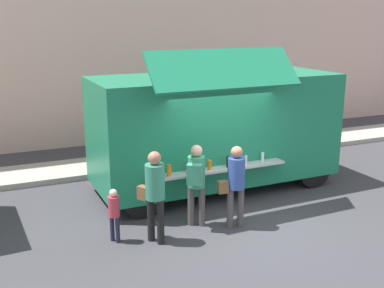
{
  "coord_description": "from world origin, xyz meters",
  "views": [
    {
      "loc": [
        -4.56,
        -7.87,
        4.09
      ],
      "look_at": [
        -0.39,
        1.71,
        1.3
      ],
      "focal_mm": 44.02,
      "sensor_mm": 36.0,
      "label": 1
    }
  ],
  "objects_px": {
    "customer_mid_with_backpack": "(196,178)",
    "customer_rear_waiting": "(154,189)",
    "child_near_queue": "(114,211)",
    "trash_bin": "(297,132)",
    "customer_front_ordering": "(235,180)",
    "food_truck_main": "(216,128)"
  },
  "relations": [
    {
      "from": "child_near_queue",
      "to": "trash_bin",
      "type": "bearing_deg",
      "value": -1.8
    },
    {
      "from": "customer_rear_waiting",
      "to": "child_near_queue",
      "type": "xyz_separation_m",
      "value": [
        -0.7,
        0.31,
        -0.42
      ]
    },
    {
      "from": "customer_front_ordering",
      "to": "child_near_queue",
      "type": "xyz_separation_m",
      "value": [
        -2.38,
        0.32,
        -0.37
      ]
    },
    {
      "from": "customer_mid_with_backpack",
      "to": "food_truck_main",
      "type": "bearing_deg",
      "value": -3.27
    },
    {
      "from": "customer_front_ordering",
      "to": "customer_rear_waiting",
      "type": "relative_size",
      "value": 0.95
    },
    {
      "from": "food_truck_main",
      "to": "child_near_queue",
      "type": "xyz_separation_m",
      "value": [
        -3.06,
        -1.91,
        -0.91
      ]
    },
    {
      "from": "child_near_queue",
      "to": "food_truck_main",
      "type": "bearing_deg",
      "value": -0.32
    },
    {
      "from": "trash_bin",
      "to": "customer_front_ordering",
      "type": "relative_size",
      "value": 0.62
    },
    {
      "from": "customer_front_ordering",
      "to": "child_near_queue",
      "type": "relative_size",
      "value": 1.61
    },
    {
      "from": "customer_mid_with_backpack",
      "to": "customer_rear_waiting",
      "type": "height_order",
      "value": "customer_rear_waiting"
    },
    {
      "from": "customer_front_ordering",
      "to": "food_truck_main",
      "type": "bearing_deg",
      "value": -8.48
    },
    {
      "from": "customer_mid_with_backpack",
      "to": "customer_rear_waiting",
      "type": "distance_m",
      "value": 1.05
    },
    {
      "from": "customer_rear_waiting",
      "to": "child_near_queue",
      "type": "relative_size",
      "value": 1.69
    },
    {
      "from": "food_truck_main",
      "to": "customer_front_ordering",
      "type": "xyz_separation_m",
      "value": [
        -0.68,
        -2.23,
        -0.53
      ]
    },
    {
      "from": "food_truck_main",
      "to": "customer_mid_with_backpack",
      "type": "relative_size",
      "value": 3.5
    },
    {
      "from": "customer_rear_waiting",
      "to": "customer_mid_with_backpack",
      "type": "bearing_deg",
      "value": -11.8
    },
    {
      "from": "trash_bin",
      "to": "child_near_queue",
      "type": "relative_size",
      "value": 0.99
    },
    {
      "from": "food_truck_main",
      "to": "customer_front_ordering",
      "type": "distance_m",
      "value": 2.39
    },
    {
      "from": "customer_rear_waiting",
      "to": "child_near_queue",
      "type": "bearing_deg",
      "value": 125.61
    },
    {
      "from": "customer_mid_with_backpack",
      "to": "customer_rear_waiting",
      "type": "bearing_deg",
      "value": 141.6
    },
    {
      "from": "trash_bin",
      "to": "child_near_queue",
      "type": "bearing_deg",
      "value": -149.5
    },
    {
      "from": "customer_front_ordering",
      "to": "customer_rear_waiting",
      "type": "xyz_separation_m",
      "value": [
        -1.68,
        0.02,
        0.05
      ]
    }
  ]
}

